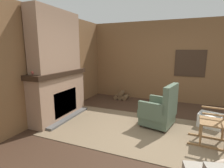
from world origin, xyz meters
TOP-DOWN VIEW (x-y plane):
  - ground_plane at (0.00, 0.00)m, footprint 14.00×14.00m
  - wood_panel_wall_left at (-2.62, 0.00)m, footprint 0.06×5.78m
  - wood_panel_wall_back at (0.02, 2.62)m, footprint 5.78×0.09m
  - fireplace_hearth at (-2.37, 0.00)m, footprint 0.63×1.79m
  - chimney_breast at (-2.38, 0.00)m, footprint 0.37×1.48m
  - area_rug at (-0.46, 0.00)m, footprint 3.59×2.05m
  - armchair at (0.08, 0.42)m, footprint 0.81×0.85m
  - rocking_chair at (1.12, -0.02)m, footprint 0.82×0.50m
  - firewood_stack at (-1.46, 2.22)m, footprint 0.47×0.41m
  - laundry_basket at (1.15, 0.81)m, footprint 0.56×0.51m
  - oil_lamp_vase at (-2.42, -0.71)m, footprint 0.10×0.10m
  - storage_case at (-2.42, 0.27)m, footprint 0.16×0.21m

SIDE VIEW (x-z plane):
  - ground_plane at x=0.00m, z-range 0.00..0.00m
  - area_rug at x=-0.46m, z-range 0.00..0.01m
  - firewood_stack at x=-1.46m, z-range -0.03..0.25m
  - laundry_basket at x=1.15m, z-range 0.00..0.31m
  - armchair at x=0.08m, z-range -0.14..0.85m
  - rocking_chair at x=1.12m, z-range -0.21..1.05m
  - fireplace_hearth at x=-2.37m, z-range 0.00..1.20m
  - storage_case at x=-2.42m, z-range 1.20..1.34m
  - oil_lamp_vase at x=-2.42m, z-range 1.17..1.43m
  - wood_panel_wall_back at x=0.02m, z-range 0.00..2.67m
  - wood_panel_wall_left at x=-2.62m, z-range 0.00..2.67m
  - chimney_breast at x=-2.38m, z-range 1.20..2.65m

